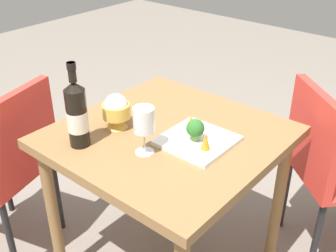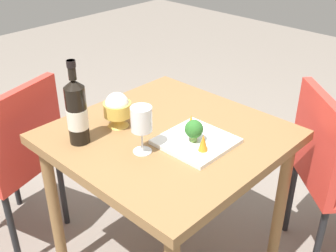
{
  "view_description": "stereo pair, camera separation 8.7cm",
  "coord_description": "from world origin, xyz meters",
  "px_view_note": "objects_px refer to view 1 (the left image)",
  "views": [
    {
      "loc": [
        -0.9,
        1.07,
        1.55
      ],
      "look_at": [
        0.0,
        0.0,
        0.76
      ],
      "focal_mm": 44.65,
      "sensor_mm": 36.0,
      "label": 1
    },
    {
      "loc": [
        -0.97,
        1.02,
        1.55
      ],
      "look_at": [
        0.0,
        0.0,
        0.76
      ],
      "focal_mm": 44.65,
      "sensor_mm": 36.0,
      "label": 2
    }
  ],
  "objects_px": {
    "wine_bottle": "(77,114)",
    "carrot_garnish_right": "(191,122)",
    "wine_glass": "(144,121)",
    "chair_near_window": "(325,158)",
    "chair_by_wall": "(12,157)",
    "carrot_garnish_left": "(206,141)",
    "serving_plate": "(197,140)",
    "broccoli_floret": "(195,129)",
    "rice_bowl": "(116,110)"
  },
  "relations": [
    {
      "from": "wine_bottle",
      "to": "carrot_garnish_right",
      "type": "xyz_separation_m",
      "value": [
        -0.26,
        -0.33,
        -0.08
      ]
    },
    {
      "from": "wine_bottle",
      "to": "wine_glass",
      "type": "distance_m",
      "value": 0.25
    },
    {
      "from": "chair_near_window",
      "to": "wine_glass",
      "type": "relative_size",
      "value": 4.75
    },
    {
      "from": "chair_by_wall",
      "to": "wine_glass",
      "type": "distance_m",
      "value": 0.74
    },
    {
      "from": "carrot_garnish_left",
      "to": "wine_glass",
      "type": "bearing_deg",
      "value": 39.41
    },
    {
      "from": "serving_plate",
      "to": "carrot_garnish_right",
      "type": "distance_m",
      "value": 0.09
    },
    {
      "from": "broccoli_floret",
      "to": "wine_bottle",
      "type": "bearing_deg",
      "value": 40.26
    },
    {
      "from": "wine_bottle",
      "to": "carrot_garnish_left",
      "type": "bearing_deg",
      "value": -147.26
    },
    {
      "from": "chair_by_wall",
      "to": "carrot_garnish_right",
      "type": "bearing_deg",
      "value": -76.05
    },
    {
      "from": "wine_bottle",
      "to": "wine_glass",
      "type": "relative_size",
      "value": 1.79
    },
    {
      "from": "chair_near_window",
      "to": "wine_bottle",
      "type": "xyz_separation_m",
      "value": [
        0.64,
        0.81,
        0.33
      ]
    },
    {
      "from": "rice_bowl",
      "to": "broccoli_floret",
      "type": "height_order",
      "value": "rice_bowl"
    },
    {
      "from": "wine_bottle",
      "to": "carrot_garnish_left",
      "type": "xyz_separation_m",
      "value": [
        -0.39,
        -0.25,
        -0.08
      ]
    },
    {
      "from": "chair_near_window",
      "to": "wine_bottle",
      "type": "distance_m",
      "value": 1.08
    },
    {
      "from": "wine_glass",
      "to": "carrot_garnish_right",
      "type": "bearing_deg",
      "value": -99.46
    },
    {
      "from": "wine_bottle",
      "to": "wine_glass",
      "type": "xyz_separation_m",
      "value": [
        -0.22,
        -0.11,
        0.0
      ]
    },
    {
      "from": "wine_bottle",
      "to": "broccoli_floret",
      "type": "distance_m",
      "value": 0.43
    },
    {
      "from": "chair_near_window",
      "to": "carrot_garnish_left",
      "type": "relative_size",
      "value": 13.32
    },
    {
      "from": "wine_bottle",
      "to": "chair_near_window",
      "type": "bearing_deg",
      "value": -128.45
    },
    {
      "from": "chair_by_wall",
      "to": "wine_glass",
      "type": "xyz_separation_m",
      "value": [
        -0.64,
        -0.18,
        0.33
      ]
    },
    {
      "from": "rice_bowl",
      "to": "wine_glass",
      "type": "bearing_deg",
      "value": 162.28
    },
    {
      "from": "wine_bottle",
      "to": "broccoli_floret",
      "type": "relative_size",
      "value": 3.74
    },
    {
      "from": "serving_plate",
      "to": "carrot_garnish_right",
      "type": "bearing_deg",
      "value": -34.7
    },
    {
      "from": "carrot_garnish_right",
      "to": "broccoli_floret",
      "type": "bearing_deg",
      "value": 137.47
    },
    {
      "from": "chair_near_window",
      "to": "wine_bottle",
      "type": "relative_size",
      "value": 2.65
    },
    {
      "from": "chair_near_window",
      "to": "carrot_garnish_left",
      "type": "xyz_separation_m",
      "value": [
        0.25,
        0.56,
        0.25
      ]
    },
    {
      "from": "chair_near_window",
      "to": "broccoli_floret",
      "type": "xyz_separation_m",
      "value": [
        0.32,
        0.53,
        0.27
      ]
    },
    {
      "from": "rice_bowl",
      "to": "chair_by_wall",
      "type": "bearing_deg",
      "value": 29.73
    },
    {
      "from": "chair_by_wall",
      "to": "carrot_garnish_left",
      "type": "distance_m",
      "value": 0.9
    },
    {
      "from": "chair_near_window",
      "to": "chair_by_wall",
      "type": "height_order",
      "value": "same"
    },
    {
      "from": "rice_bowl",
      "to": "wine_bottle",
      "type": "bearing_deg",
      "value": 87.01
    },
    {
      "from": "wine_bottle",
      "to": "serving_plate",
      "type": "xyz_separation_m",
      "value": [
        -0.32,
        -0.29,
        -0.12
      ]
    },
    {
      "from": "chair_near_window",
      "to": "carrot_garnish_left",
      "type": "height_order",
      "value": "chair_near_window"
    },
    {
      "from": "broccoli_floret",
      "to": "chair_by_wall",
      "type": "bearing_deg",
      "value": 24.54
    },
    {
      "from": "wine_bottle",
      "to": "serving_plate",
      "type": "bearing_deg",
      "value": -138.13
    },
    {
      "from": "rice_bowl",
      "to": "broccoli_floret",
      "type": "bearing_deg",
      "value": -163.28
    },
    {
      "from": "wine_bottle",
      "to": "rice_bowl",
      "type": "distance_m",
      "value": 0.19
    },
    {
      "from": "chair_near_window",
      "to": "rice_bowl",
      "type": "height_order",
      "value": "rice_bowl"
    },
    {
      "from": "carrot_garnish_left",
      "to": "carrot_garnish_right",
      "type": "distance_m",
      "value": 0.16
    },
    {
      "from": "wine_glass",
      "to": "broccoli_floret",
      "type": "xyz_separation_m",
      "value": [
        -0.1,
        -0.16,
        -0.06
      ]
    },
    {
      "from": "chair_by_wall",
      "to": "rice_bowl",
      "type": "xyz_separation_m",
      "value": [
        -0.43,
        -0.24,
        0.27
      ]
    },
    {
      "from": "chair_by_wall",
      "to": "wine_glass",
      "type": "bearing_deg",
      "value": -91.12
    },
    {
      "from": "rice_bowl",
      "to": "carrot_garnish_left",
      "type": "relative_size",
      "value": 2.22
    },
    {
      "from": "chair_near_window",
      "to": "carrot_garnish_right",
      "type": "distance_m",
      "value": 0.66
    },
    {
      "from": "carrot_garnish_right",
      "to": "carrot_garnish_left",
      "type": "bearing_deg",
      "value": 146.82
    },
    {
      "from": "broccoli_floret",
      "to": "carrot_garnish_left",
      "type": "xyz_separation_m",
      "value": [
        -0.06,
        0.02,
        -0.02
      ]
    },
    {
      "from": "wine_glass",
      "to": "carrot_garnish_right",
      "type": "xyz_separation_m",
      "value": [
        -0.04,
        -0.22,
        -0.08
      ]
    },
    {
      "from": "wine_glass",
      "to": "rice_bowl",
      "type": "bearing_deg",
      "value": -17.72
    },
    {
      "from": "serving_plate",
      "to": "carrot_garnish_right",
      "type": "relative_size",
      "value": 4.12
    },
    {
      "from": "chair_near_window",
      "to": "chair_by_wall",
      "type": "relative_size",
      "value": 1.0
    }
  ]
}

